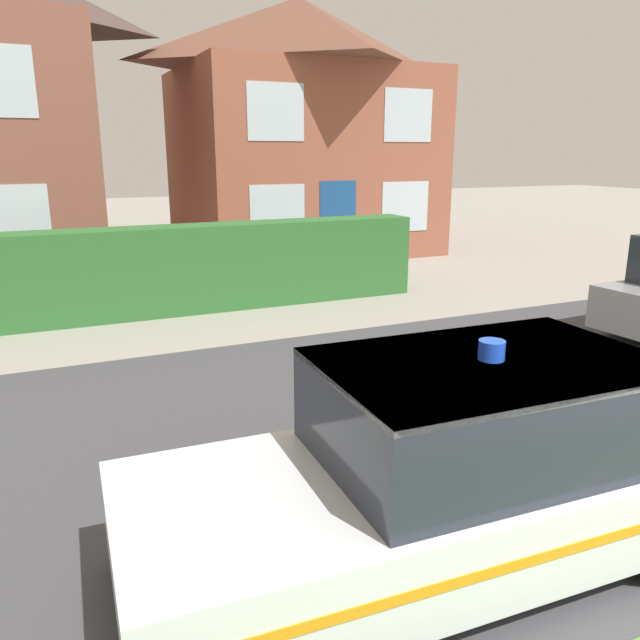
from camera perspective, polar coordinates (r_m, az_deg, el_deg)
road_strip at (r=6.96m, az=8.33°, el=-8.69°), size 28.00×6.58×0.01m
garden_hedge at (r=11.42m, az=-12.39°, el=4.56°), size 8.95×0.78×1.54m
police_car at (r=4.51m, az=12.12°, el=-13.00°), size 4.34×1.85×1.57m
house_right at (r=18.51m, az=-1.82°, el=17.26°), size 6.86×5.94×6.84m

